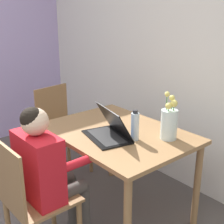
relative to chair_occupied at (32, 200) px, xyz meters
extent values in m
cube|color=white|center=(0.08, 1.52, 0.80)|extent=(6.40, 0.05, 2.50)
cube|color=olive|center=(-0.02, 0.73, 0.25)|extent=(1.08, 0.79, 0.03)
cylinder|color=olive|center=(-0.51, 0.38, -0.11)|extent=(0.05, 0.05, 0.68)
cylinder|color=olive|center=(-0.51, 1.07, -0.11)|extent=(0.05, 0.05, 0.68)
cylinder|color=olive|center=(0.47, 1.07, -0.11)|extent=(0.05, 0.05, 0.68)
cube|color=olive|center=(0.00, 0.07, -0.02)|extent=(0.41, 0.41, 0.02)
cube|color=olive|center=(0.00, -0.13, 0.20)|extent=(0.38, 0.03, 0.42)
cylinder|color=olive|center=(-0.17, 0.23, -0.24)|extent=(0.04, 0.04, 0.42)
cube|color=olive|center=(-0.84, 0.77, -0.02)|extent=(0.45, 0.45, 0.02)
cube|color=olive|center=(-1.03, 0.74, 0.20)|extent=(0.07, 0.38, 0.42)
cylinder|color=olive|center=(-0.65, 0.62, -0.24)|extent=(0.04, 0.04, 0.42)
cylinder|color=olive|center=(-0.70, 0.96, -0.24)|extent=(0.04, 0.04, 0.42)
cylinder|color=olive|center=(-0.98, 0.57, -0.24)|extent=(0.04, 0.04, 0.42)
cylinder|color=olive|center=(-1.03, 0.91, -0.24)|extent=(0.04, 0.04, 0.42)
cube|color=red|center=(0.00, 0.07, 0.21)|extent=(0.36, 0.19, 0.43)
sphere|color=beige|center=(0.00, 0.07, 0.51)|extent=(0.17, 0.17, 0.17)
sphere|color=black|center=(0.00, 0.05, 0.53)|extent=(0.14, 0.14, 0.14)
cylinder|color=#4C4742|center=(0.08, 0.21, 0.01)|extent=(0.10, 0.28, 0.09)
cylinder|color=#4C4742|center=(-0.08, 0.20, 0.01)|extent=(0.10, 0.28, 0.09)
cylinder|color=#4C4742|center=(0.07, 0.35, -0.23)|extent=(0.07, 0.07, 0.44)
cylinder|color=#4C4742|center=(-0.09, 0.34, -0.23)|extent=(0.07, 0.07, 0.44)
cylinder|color=red|center=(0.15, 0.28, 0.23)|extent=(0.06, 0.24, 0.06)
cylinder|color=red|center=(-0.16, 0.27, 0.23)|extent=(0.06, 0.24, 0.06)
cube|color=black|center=(0.02, 0.59, 0.27)|extent=(0.41, 0.31, 0.01)
cube|color=#2D2D2D|center=(0.02, 0.59, 0.28)|extent=(0.35, 0.23, 0.00)
cube|color=black|center=(0.03, 0.65, 0.38)|extent=(0.38, 0.20, 0.21)
cube|color=#19284C|center=(0.03, 0.65, 0.38)|extent=(0.34, 0.18, 0.18)
cylinder|color=silver|center=(0.31, 0.91, 0.37)|extent=(0.12, 0.12, 0.21)
cylinder|color=#3D7A38|center=(0.33, 0.92, 0.42)|extent=(0.01, 0.01, 0.22)
sphere|color=#EFDB66|center=(0.33, 0.92, 0.53)|extent=(0.05, 0.05, 0.05)
cylinder|color=#3D7A38|center=(0.30, 0.93, 0.43)|extent=(0.01, 0.01, 0.25)
sphere|color=#EFDB66|center=(0.30, 0.93, 0.55)|extent=(0.04, 0.04, 0.04)
cylinder|color=#3D7A38|center=(0.28, 0.90, 0.45)|extent=(0.01, 0.01, 0.28)
sphere|color=#EFDB66|center=(0.28, 0.90, 0.58)|extent=(0.03, 0.03, 0.03)
cylinder|color=#3D7A38|center=(0.31, 0.88, 0.41)|extent=(0.01, 0.01, 0.20)
sphere|color=#EFDB66|center=(0.31, 0.88, 0.51)|extent=(0.04, 0.04, 0.04)
cylinder|color=silver|center=(0.17, 0.72, 0.36)|extent=(0.06, 0.06, 0.19)
cylinder|color=#262628|center=(0.17, 0.72, 0.47)|extent=(0.03, 0.03, 0.02)
camera|label=1|loc=(1.59, -0.68, 1.15)|focal=50.00mm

